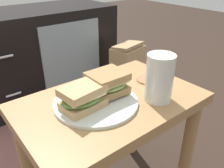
# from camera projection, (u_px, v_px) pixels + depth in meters

# --- Properties ---
(side_table) EXTENTS (0.56, 0.36, 0.46)m
(side_table) POSITION_uv_depth(u_px,v_px,m) (111.00, 123.00, 0.75)
(side_table) COLOR #A37A4C
(side_table) RESTS_ON ground
(tv_cabinet) EXTENTS (0.96, 0.46, 0.58)m
(tv_cabinet) POSITION_uv_depth(u_px,v_px,m) (40.00, 54.00, 1.53)
(tv_cabinet) COLOR black
(tv_cabinet) RESTS_ON ground
(plate) EXTENTS (0.25, 0.25, 0.01)m
(plate) POSITION_uv_depth(u_px,v_px,m) (96.00, 102.00, 0.68)
(plate) COLOR silver
(plate) RESTS_ON side_table
(sandwich_front) EXTENTS (0.13, 0.10, 0.07)m
(sandwich_front) POSITION_uv_depth(u_px,v_px,m) (83.00, 98.00, 0.63)
(sandwich_front) COLOR tan
(sandwich_front) RESTS_ON plate
(sandwich_back) EXTENTS (0.13, 0.11, 0.07)m
(sandwich_back) POSITION_uv_depth(u_px,v_px,m) (106.00, 83.00, 0.70)
(sandwich_back) COLOR #9E7A4C
(sandwich_back) RESTS_ON plate
(beer_glass) EXTENTS (0.08, 0.08, 0.14)m
(beer_glass) POSITION_uv_depth(u_px,v_px,m) (159.00, 79.00, 0.68)
(beer_glass) COLOR silver
(beer_glass) RESTS_ON side_table
(coaster) EXTENTS (0.08, 0.08, 0.01)m
(coaster) POSITION_uv_depth(u_px,v_px,m) (148.00, 80.00, 0.82)
(coaster) COLOR #996B47
(coaster) RESTS_ON side_table
(paper_bag) EXTENTS (0.22, 0.18, 0.39)m
(paper_bag) POSITION_uv_depth(u_px,v_px,m) (127.00, 72.00, 1.53)
(paper_bag) COLOR tan
(paper_bag) RESTS_ON ground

